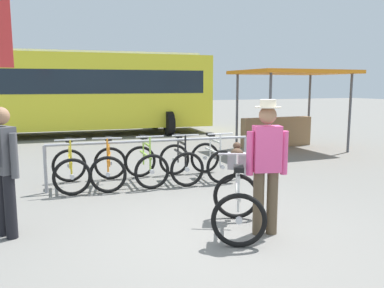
{
  "coord_description": "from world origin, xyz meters",
  "views": [
    {
      "loc": [
        -2.04,
        -4.3,
        1.91
      ],
      "look_at": [
        0.16,
        1.3,
        1.0
      ],
      "focal_mm": 37.07,
      "sensor_mm": 36.0,
      "label": 1
    }
  ],
  "objects_px": {
    "racked_bike_black": "(180,162)",
    "featured_bicycle": "(237,193)",
    "racked_bike_yellow": "(70,169)",
    "bus_distant": "(77,89)",
    "racked_bike_white": "(213,160)",
    "racked_bike_orange": "(109,167)",
    "racked_bike_lime": "(146,164)",
    "market_stall": "(285,102)",
    "pedestrian_with_backpack": "(2,164)",
    "person_with_featured_bike": "(266,162)"
  },
  "relations": [
    {
      "from": "racked_bike_black",
      "to": "featured_bicycle",
      "type": "xyz_separation_m",
      "value": [
        -0.2,
        -2.79,
        0.12
      ]
    },
    {
      "from": "racked_bike_yellow",
      "to": "bus_distant",
      "type": "height_order",
      "value": "bus_distant"
    },
    {
      "from": "racked_bike_white",
      "to": "featured_bicycle",
      "type": "xyz_separation_m",
      "value": [
        -0.9,
        -2.74,
        0.12
      ]
    },
    {
      "from": "featured_bicycle",
      "to": "racked_bike_orange",
      "type": "bearing_deg",
      "value": 112.48
    },
    {
      "from": "racked_bike_lime",
      "to": "racked_bike_white",
      "type": "distance_m",
      "value": 1.4
    },
    {
      "from": "racked_bike_orange",
      "to": "market_stall",
      "type": "bearing_deg",
      "value": 24.21
    },
    {
      "from": "featured_bicycle",
      "to": "market_stall",
      "type": "bearing_deg",
      "value": 50.66
    },
    {
      "from": "pedestrian_with_backpack",
      "to": "racked_bike_black",
      "type": "bearing_deg",
      "value": 33.33
    },
    {
      "from": "racked_bike_black",
      "to": "market_stall",
      "type": "height_order",
      "value": "market_stall"
    },
    {
      "from": "racked_bike_yellow",
      "to": "market_stall",
      "type": "bearing_deg",
      "value": 21.42
    },
    {
      "from": "bus_distant",
      "to": "racked_bike_yellow",
      "type": "bearing_deg",
      "value": -96.55
    },
    {
      "from": "person_with_featured_bike",
      "to": "racked_bike_white",
      "type": "bearing_deg",
      "value": 77.78
    },
    {
      "from": "featured_bicycle",
      "to": "racked_bike_white",
      "type": "bearing_deg",
      "value": 71.84
    },
    {
      "from": "pedestrian_with_backpack",
      "to": "racked_bike_white",
      "type": "bearing_deg",
      "value": 27.56
    },
    {
      "from": "racked_bike_lime",
      "to": "pedestrian_with_backpack",
      "type": "bearing_deg",
      "value": -138.84
    },
    {
      "from": "racked_bike_orange",
      "to": "racked_bike_lime",
      "type": "distance_m",
      "value": 0.7
    },
    {
      "from": "racked_bike_yellow",
      "to": "racked_bike_black",
      "type": "distance_m",
      "value": 2.1
    },
    {
      "from": "racked_bike_yellow",
      "to": "racked_bike_white",
      "type": "distance_m",
      "value": 2.8
    },
    {
      "from": "racked_bike_yellow",
      "to": "bus_distant",
      "type": "xyz_separation_m",
      "value": [
        0.93,
        8.1,
        1.37
      ]
    },
    {
      "from": "racked_bike_white",
      "to": "bus_distant",
      "type": "xyz_separation_m",
      "value": [
        -1.86,
        8.3,
        1.37
      ]
    },
    {
      "from": "market_stall",
      "to": "racked_bike_white",
      "type": "bearing_deg",
      "value": -142.88
    },
    {
      "from": "featured_bicycle",
      "to": "person_with_featured_bike",
      "type": "bearing_deg",
      "value": -52.6
    },
    {
      "from": "pedestrian_with_backpack",
      "to": "racked_bike_orange",
      "type": "bearing_deg",
      "value": 51.86
    },
    {
      "from": "racked_bike_lime",
      "to": "racked_bike_black",
      "type": "relative_size",
      "value": 0.99
    },
    {
      "from": "racked_bike_white",
      "to": "bus_distant",
      "type": "height_order",
      "value": "bus_distant"
    },
    {
      "from": "racked_bike_white",
      "to": "market_stall",
      "type": "distance_m",
      "value": 4.57
    },
    {
      "from": "racked_bike_black",
      "to": "market_stall",
      "type": "relative_size",
      "value": 0.37
    },
    {
      "from": "racked_bike_white",
      "to": "person_with_featured_bike",
      "type": "height_order",
      "value": "person_with_featured_bike"
    },
    {
      "from": "racked_bike_white",
      "to": "pedestrian_with_backpack",
      "type": "height_order",
      "value": "pedestrian_with_backpack"
    },
    {
      "from": "racked_bike_yellow",
      "to": "person_with_featured_bike",
      "type": "distance_m",
      "value": 3.93
    },
    {
      "from": "pedestrian_with_backpack",
      "to": "bus_distant",
      "type": "xyz_separation_m",
      "value": [
        1.88,
        10.26,
        0.8
      ]
    },
    {
      "from": "racked_bike_lime",
      "to": "racked_bike_black",
      "type": "height_order",
      "value": "same"
    },
    {
      "from": "racked_bike_yellow",
      "to": "racked_bike_white",
      "type": "height_order",
      "value": "same"
    },
    {
      "from": "racked_bike_black",
      "to": "person_with_featured_bike",
      "type": "xyz_separation_m",
      "value": [
        0.04,
        -3.1,
        0.58
      ]
    },
    {
      "from": "person_with_featured_bike",
      "to": "pedestrian_with_backpack",
      "type": "height_order",
      "value": "person_with_featured_bike"
    },
    {
      "from": "racked_bike_yellow",
      "to": "featured_bicycle",
      "type": "xyz_separation_m",
      "value": [
        1.89,
        -2.94,
        0.12
      ]
    },
    {
      "from": "featured_bicycle",
      "to": "bus_distant",
      "type": "height_order",
      "value": "bus_distant"
    },
    {
      "from": "racked_bike_lime",
      "to": "person_with_featured_bike",
      "type": "distance_m",
      "value": 3.29
    },
    {
      "from": "racked_bike_lime",
      "to": "bus_distant",
      "type": "bearing_deg",
      "value": 93.25
    },
    {
      "from": "racked_bike_lime",
      "to": "market_stall",
      "type": "relative_size",
      "value": 0.37
    },
    {
      "from": "racked_bike_white",
      "to": "featured_bicycle",
      "type": "distance_m",
      "value": 2.89
    },
    {
      "from": "racked_bike_orange",
      "to": "racked_bike_white",
      "type": "height_order",
      "value": "same"
    },
    {
      "from": "racked_bike_lime",
      "to": "bus_distant",
      "type": "relative_size",
      "value": 0.11
    },
    {
      "from": "racked_bike_yellow",
      "to": "racked_bike_orange",
      "type": "xyz_separation_m",
      "value": [
        0.7,
        -0.05,
        -0.0
      ]
    },
    {
      "from": "racked_bike_lime",
      "to": "racked_bike_black",
      "type": "distance_m",
      "value": 0.7
    },
    {
      "from": "featured_bicycle",
      "to": "bus_distant",
      "type": "distance_m",
      "value": 11.16
    },
    {
      "from": "racked_bike_yellow",
      "to": "racked_bike_lime",
      "type": "distance_m",
      "value": 1.4
    },
    {
      "from": "racked_bike_lime",
      "to": "market_stall",
      "type": "distance_m",
      "value": 5.68
    },
    {
      "from": "racked_bike_black",
      "to": "bus_distant",
      "type": "relative_size",
      "value": 0.11
    },
    {
      "from": "pedestrian_with_backpack",
      "to": "bus_distant",
      "type": "relative_size",
      "value": 0.16
    }
  ]
}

